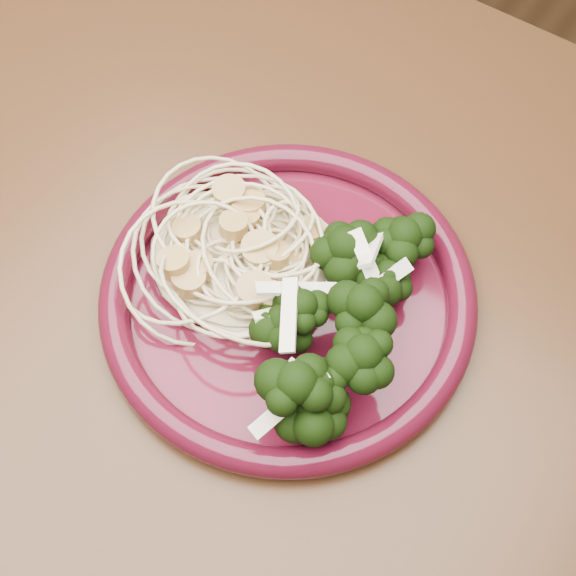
# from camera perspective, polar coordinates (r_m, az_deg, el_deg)

# --- Properties ---
(dining_table) EXTENTS (1.20, 0.80, 0.75)m
(dining_table) POSITION_cam_1_polar(r_m,az_deg,el_deg) (0.69, -8.48, -3.13)
(dining_table) COLOR #472814
(dining_table) RESTS_ON ground
(dinner_plate) EXTENTS (0.28, 0.28, 0.02)m
(dinner_plate) POSITION_cam_1_polar(r_m,az_deg,el_deg) (0.57, -0.00, -0.51)
(dinner_plate) COLOR #4A0C1C
(dinner_plate) RESTS_ON dining_table
(spaghetti_pile) EXTENTS (0.15, 0.13, 0.03)m
(spaghetti_pile) POSITION_cam_1_polar(r_m,az_deg,el_deg) (0.58, -3.58, 2.49)
(spaghetti_pile) COLOR beige
(spaghetti_pile) RESTS_ON dinner_plate
(scallop_cluster) EXTENTS (0.13, 0.13, 0.04)m
(scallop_cluster) POSITION_cam_1_polar(r_m,az_deg,el_deg) (0.55, -3.79, 4.53)
(scallop_cluster) COLOR tan
(scallop_cluster) RESTS_ON spaghetti_pile
(broccoli_pile) EXTENTS (0.10, 0.16, 0.05)m
(broccoli_pile) POSITION_cam_1_polar(r_m,az_deg,el_deg) (0.54, 4.72, -2.48)
(broccoli_pile) COLOR black
(broccoli_pile) RESTS_ON dinner_plate
(onion_garnish) EXTENTS (0.07, 0.10, 0.05)m
(onion_garnish) POSITION_cam_1_polar(r_m,az_deg,el_deg) (0.51, 4.98, -0.73)
(onion_garnish) COLOR white
(onion_garnish) RESTS_ON broccoli_pile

